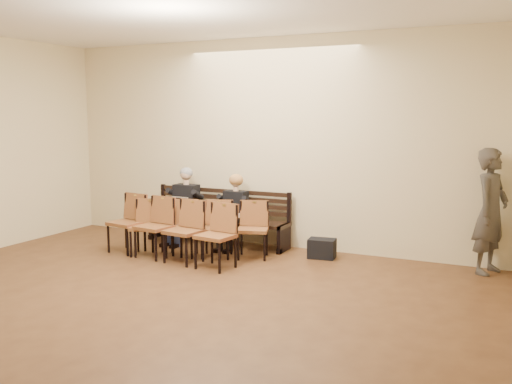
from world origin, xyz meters
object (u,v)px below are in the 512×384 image
laptop (175,212)px  water_bottle (230,218)px  chair_row_front (199,229)px  seated_woman (233,215)px  seated_man (183,206)px  bench (217,231)px  chair_row_back (168,229)px  passerby (491,202)px  bag (322,248)px

laptop → water_bottle: bearing=1.5°
water_bottle → chair_row_front: 0.59m
seated_woman → laptop: size_ratio=3.40×
seated_man → seated_woman: 0.99m
bench → seated_man: bearing=-168.8°
seated_man → chair_row_back: bearing=-67.8°
passerby → water_bottle: bearing=117.0°
chair_row_back → chair_row_front: bearing=57.6°
water_bottle → chair_row_back: bearing=-124.3°
chair_row_front → laptop: bearing=126.4°
seated_woman → bench: bearing=162.6°
seated_man → passerby: size_ratio=0.62×
bag → chair_row_back: size_ratio=0.18×
seated_man → chair_row_back: (0.47, -1.15, -0.16)m
chair_row_front → chair_row_back: 0.50m
chair_row_front → chair_row_back: size_ratio=0.94×
water_bottle → chair_row_front: size_ratio=0.10×
laptop → chair_row_front: chair_row_front is taller
seated_woman → chair_row_front: size_ratio=0.51×
bench → chair_row_back: (-0.14, -1.27, 0.25)m
laptop → bag: bearing=8.5°
seated_man → water_bottle: 1.11m
seated_man → chair_row_front: size_ratio=0.58×
water_bottle → seated_man: bearing=166.0°
bag → chair_row_back: (-2.10, -1.13, 0.32)m
seated_woman → chair_row_front: seated_woman is taller
laptop → chair_row_back: 1.07m
bag → passerby: 2.56m
water_bottle → passerby: bearing=7.1°
chair_row_front → chair_row_back: (-0.32, -0.38, 0.03)m
laptop → water_bottle: (1.11, -0.06, -0.01)m
bench → chair_row_back: bearing=-96.1°
seated_man → bag: 2.62m
bag → chair_row_back: bearing=-151.8°
seated_woman → passerby: 4.02m
laptop → water_bottle: laptop is taller
bench → water_bottle: 0.69m
bag → seated_woman: bearing=179.2°
seated_man → chair_row_back: size_ratio=0.55×
bag → chair_row_front: chair_row_front is taller
seated_man → chair_row_front: seated_man is taller
passerby → bag: bearing=115.6°
water_bottle → chair_row_back: (-0.60, -0.88, -0.08)m
bench → chair_row_front: size_ratio=1.20×
bench → bag: bench is taller
bench → chair_row_front: bearing=-78.5°
laptop → passerby: passerby is taller
chair_row_front → chair_row_back: chair_row_back is taller
seated_woman → laptop: 1.05m
seated_man → bag: seated_man is taller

